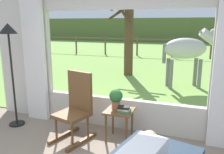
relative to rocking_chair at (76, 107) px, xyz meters
The scene contains 12 objects.
back_wall_with_window 1.11m from the rocking_chair, 49.19° to the left, with size 5.20×0.12×2.55m.
curtain_panel_left 1.40m from the rocking_chair, 155.91° to the left, with size 0.44×0.10×2.40m, color silver.
outdoor_pasture_lawn 11.57m from the rocking_chair, 87.23° to the left, with size 36.00×21.68×0.02m, color #759E47.
distant_hill_ridge 21.40m from the rocking_chair, 88.51° to the left, with size 36.00×2.00×2.40m, color #566836.
rocking_chair is the anchor object (origin of this frame).
side_table 0.72m from the rocking_chair, 14.09° to the left, with size 0.44×0.44×0.52m.
potted_plant 0.67m from the rocking_chair, 20.93° to the left, with size 0.22×0.22×0.32m.
book_stack 0.79m from the rocking_chair, ahead, with size 0.21×0.16×0.10m.
floor_lamp_left 1.65m from the rocking_chair, behind, with size 0.32×0.32×1.88m.
horse 4.23m from the rocking_chair, 68.04° to the left, with size 1.79×1.03×1.73m.
pasture_tree 5.06m from the rocking_chair, 96.17° to the left, with size 1.08×1.41×3.40m.
pasture_fence_line 10.21m from the rocking_chair, 86.87° to the left, with size 16.10×0.10×1.10m.
Camera 1 is at (1.20, -1.57, 1.88)m, focal length 37.42 mm.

